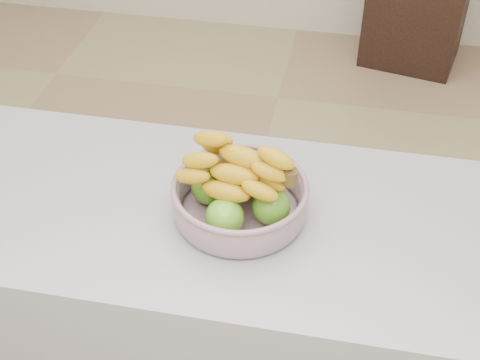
# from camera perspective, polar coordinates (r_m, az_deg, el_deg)

# --- Properties ---
(ground) EXTENTS (4.00, 4.00, 0.00)m
(ground) POSITION_cam_1_polar(r_m,az_deg,el_deg) (2.59, -0.88, -7.81)
(ground) COLOR #98895D
(ground) RESTS_ON ground
(counter) EXTENTS (2.00, 0.60, 0.90)m
(counter) POSITION_cam_1_polar(r_m,az_deg,el_deg) (1.86, -5.01, -12.42)
(counter) COLOR gray
(counter) RESTS_ON ground
(fruit_bowl) EXTENTS (0.30, 0.30, 0.19)m
(fruit_bowl) POSITION_cam_1_polar(r_m,az_deg,el_deg) (1.46, -0.01, -1.23)
(fruit_bowl) COLOR #909FAC
(fruit_bowl) RESTS_ON counter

